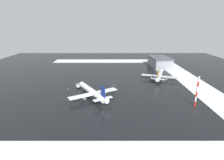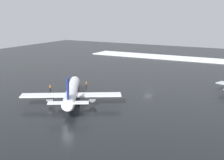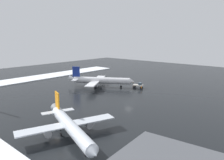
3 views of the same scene
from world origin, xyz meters
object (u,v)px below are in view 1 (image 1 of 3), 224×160
object	(u,v)px
airplane_parked_portside	(159,75)
pushback_tug	(78,85)
ground_crew_near_tug	(83,84)
cargo_hangar	(159,62)
antenna_mast	(197,92)
airplane_parked_starboard	(92,92)
ground_crew_by_nose_gear	(68,89)

from	to	relation	value
airplane_parked_portside	pushback_tug	bearing A→B (deg)	127.74
ground_crew_near_tug	cargo_hangar	size ratio (longest dim) A/B	0.07
airplane_parked_portside	antenna_mast	xyz separation A→B (m)	(-41.02, -5.44, 4.22)
airplane_parked_portside	ground_crew_near_tug	xyz separation A→B (m)	(-13.01, 49.18, -1.81)
airplane_parked_portside	ground_crew_near_tug	world-z (taller)	airplane_parked_portside
airplane_parked_starboard	antenna_mast	world-z (taller)	antenna_mast
airplane_parked_portside	pushback_tug	world-z (taller)	airplane_parked_portside
airplane_parked_portside	cargo_hangar	bearing A→B (deg)	5.95
pushback_tug	cargo_hangar	xyz separation A→B (m)	(50.86, -60.60, 3.16)
airplane_parked_starboard	ground_crew_by_nose_gear	xyz separation A→B (m)	(8.63, 14.23, -2.06)
pushback_tug	ground_crew_near_tug	distance (m)	4.12
ground_crew_by_nose_gear	pushback_tug	bearing A→B (deg)	68.75
airplane_parked_portside	antenna_mast	distance (m)	41.59
pushback_tug	ground_crew_by_nose_gear	distance (m)	7.58
ground_crew_by_nose_gear	antenna_mast	size ratio (longest dim) A/B	0.12
airplane_parked_starboard	airplane_parked_portside	bearing A→B (deg)	-85.04
ground_crew_near_tug	antenna_mast	size ratio (longest dim) A/B	0.12
airplane_parked_starboard	airplane_parked_portside	size ratio (longest dim) A/B	1.01
airplane_parked_starboard	pushback_tug	world-z (taller)	airplane_parked_starboard
airplane_parked_portside	ground_crew_by_nose_gear	xyz separation A→B (m)	(-22.41, 56.12, -1.81)
airplane_parked_starboard	pushback_tug	distance (m)	17.87
ground_crew_by_nose_gear	cargo_hangar	distance (m)	86.54
ground_crew_by_nose_gear	cargo_hangar	size ratio (longest dim) A/B	0.07
airplane_parked_portside	airplane_parked_starboard	bearing A→B (deg)	146.85
airplane_parked_portside	cargo_hangar	size ratio (longest dim) A/B	1.04
pushback_tug	antenna_mast	xyz separation A→B (m)	(-24.79, -57.18, 5.72)
antenna_mast	cargo_hangar	xyz separation A→B (m)	(75.65, -3.43, -2.56)
airplane_parked_starboard	ground_crew_by_nose_gear	world-z (taller)	airplane_parked_starboard
airplane_parked_portside	pushback_tug	xyz separation A→B (m)	(-16.23, 51.73, -1.50)
pushback_tug	ground_crew_by_nose_gear	xyz separation A→B (m)	(-6.18, 4.39, -0.31)
airplane_parked_starboard	airplane_parked_portside	world-z (taller)	airplane_parked_starboard
ground_crew_by_nose_gear	cargo_hangar	world-z (taller)	cargo_hangar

